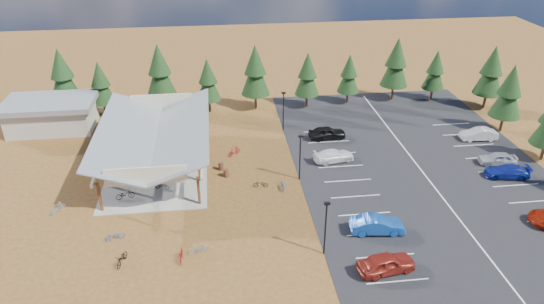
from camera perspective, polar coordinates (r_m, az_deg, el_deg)
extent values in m
plane|color=#573817|center=(49.08, -2.15, -4.78)|extent=(140.00, 140.00, 0.00)
cube|color=black|center=(55.88, 16.82, -1.63)|extent=(27.00, 44.00, 0.04)
cube|color=gray|center=(55.36, -13.17, -1.37)|extent=(10.60, 18.60, 0.10)
cube|color=#502617|center=(48.30, -19.62, -4.98)|extent=(0.25, 0.25, 3.00)
cube|color=#502617|center=(51.80, -18.79, -2.45)|extent=(0.25, 0.25, 3.00)
cube|color=#502617|center=(55.39, -18.07, -0.24)|extent=(0.25, 0.25, 3.00)
cube|color=#502617|center=(59.07, -17.44, 1.70)|extent=(0.25, 0.25, 3.00)
cube|color=#502617|center=(62.81, -16.88, 3.41)|extent=(0.25, 0.25, 3.00)
cube|color=#502617|center=(46.98, -8.62, -4.46)|extent=(0.25, 0.25, 3.00)
cube|color=#502617|center=(50.57, -8.58, -1.90)|extent=(0.25, 0.25, 3.00)
cube|color=#502617|center=(54.25, -8.53, 0.32)|extent=(0.25, 0.25, 3.00)
cube|color=#502617|center=(58.00, -8.50, 2.26)|extent=(0.25, 0.25, 3.00)
cube|color=#502617|center=(61.80, -8.46, 3.96)|extent=(0.25, 0.25, 3.00)
cube|color=beige|center=(54.81, -18.71, 1.12)|extent=(0.22, 18.00, 0.35)
cube|color=beige|center=(53.55, -8.22, 1.76)|extent=(0.22, 18.00, 0.35)
cube|color=slate|center=(54.01, -16.68, 2.10)|extent=(5.85, 19.40, 2.13)
cube|color=slate|center=(53.27, -10.54, 2.49)|extent=(5.85, 19.40, 2.13)
cube|color=beige|center=(45.73, -14.60, -2.74)|extent=(7.50, 0.15, 1.80)
cube|color=beige|center=(61.79, -12.89, 5.86)|extent=(7.50, 0.15, 1.80)
cube|color=#ADA593|center=(67.44, -24.45, 3.75)|extent=(10.00, 6.00, 3.20)
cube|color=slate|center=(66.73, -24.78, 5.27)|extent=(11.00, 7.00, 0.70)
cylinder|color=black|center=(40.23, 6.28, -9.04)|extent=(0.14, 0.14, 5.00)
cube|color=black|center=(38.74, 6.48, -6.04)|extent=(0.50, 0.25, 0.18)
cylinder|color=black|center=(50.06, 3.30, -0.75)|extent=(0.14, 0.14, 5.00)
cube|color=black|center=(48.87, 3.38, 1.86)|extent=(0.50, 0.25, 0.18)
cylinder|color=black|center=(60.67, 1.34, 4.73)|extent=(0.14, 0.14, 5.00)
cube|color=black|center=(59.70, 1.37, 6.97)|extent=(0.50, 0.25, 0.18)
cylinder|color=#51301D|center=(51.67, -5.42, -2.47)|extent=(0.60, 0.60, 0.90)
cylinder|color=#51301D|center=(52.99, -6.01, -1.65)|extent=(0.60, 0.60, 0.90)
cylinder|color=#382314|center=(71.80, -22.81, 5.09)|extent=(0.36, 0.36, 2.21)
cone|color=black|center=(70.55, -23.37, 7.88)|extent=(3.88, 3.88, 5.29)
cone|color=black|center=(69.89, -23.72, 9.56)|extent=(3.00, 3.00, 3.97)
cylinder|color=#382314|center=(69.48, -19.05, 4.86)|extent=(0.36, 0.36, 1.82)
cone|color=black|center=(68.39, -19.46, 7.23)|extent=(3.20, 3.20, 4.36)
cone|color=black|center=(67.80, -19.70, 8.66)|extent=(2.47, 2.47, 3.27)
cylinder|color=#382314|center=(68.87, -12.69, 5.75)|extent=(0.36, 0.36, 2.27)
cone|color=black|center=(67.53, -13.03, 8.77)|extent=(4.00, 4.00, 5.45)
cone|color=black|center=(66.83, -13.25, 10.60)|extent=(3.09, 3.09, 4.09)
cylinder|color=#382314|center=(67.22, -7.36, 5.46)|extent=(0.36, 0.36, 1.84)
cone|color=black|center=(66.08, -7.53, 7.95)|extent=(3.23, 3.23, 4.41)
cone|color=black|center=(65.46, -7.63, 9.46)|extent=(2.50, 2.50, 3.31)
cylinder|color=#382314|center=(67.67, -1.93, 6.02)|extent=(0.36, 0.36, 2.21)
cone|color=black|center=(66.33, -1.98, 9.02)|extent=(3.90, 3.90, 5.31)
cone|color=black|center=(65.63, -2.02, 10.85)|extent=(3.01, 3.01, 3.98)
cylinder|color=#382314|center=(68.39, 4.07, 6.07)|extent=(0.36, 0.36, 1.92)
cone|color=black|center=(67.22, 4.17, 8.65)|extent=(3.38, 3.38, 4.61)
cone|color=black|center=(66.60, 4.22, 10.20)|extent=(2.61, 2.61, 3.46)
cylinder|color=#382314|center=(70.38, 8.83, 6.39)|extent=(0.36, 0.36, 1.75)
cone|color=black|center=(69.34, 9.01, 8.67)|extent=(3.08, 3.08, 4.21)
cone|color=black|center=(68.78, 9.12, 10.05)|extent=(2.38, 2.38, 3.15)
cylinder|color=#382314|center=(72.85, 13.97, 6.84)|extent=(0.36, 0.36, 2.22)
cone|color=black|center=(71.60, 14.32, 9.66)|extent=(3.91, 3.91, 5.34)
cone|color=black|center=(70.95, 14.53, 11.35)|extent=(3.02, 3.02, 4.00)
cylinder|color=#382314|center=(74.37, 18.24, 6.51)|extent=(0.36, 0.36, 1.79)
cone|color=black|center=(73.36, 18.59, 8.71)|extent=(3.16, 3.16, 4.31)
cone|color=black|center=(72.82, 18.81, 10.04)|extent=(2.44, 2.44, 3.23)
cylinder|color=#382314|center=(62.42, 29.24, 0.05)|extent=(0.36, 0.36, 1.98)
cylinder|color=#382314|center=(67.50, 25.39, 3.07)|extent=(0.36, 0.36, 2.14)
cone|color=black|center=(66.20, 26.03, 5.90)|extent=(3.76, 3.76, 5.12)
cone|color=black|center=(65.52, 26.42, 7.62)|extent=(2.90, 2.90, 3.84)
cylinder|color=#382314|center=(73.97, 23.73, 5.55)|extent=(0.36, 0.36, 2.18)
cone|color=black|center=(72.77, 24.30, 8.22)|extent=(3.83, 3.83, 5.23)
cone|color=black|center=(72.14, 24.64, 9.84)|extent=(2.96, 2.96, 3.92)
imported|color=black|center=(49.86, -16.92, -4.80)|extent=(1.89, 1.08, 0.94)
imported|color=#9C9FA6|center=(54.98, -16.90, -1.47)|extent=(1.71, 0.78, 1.00)
imported|color=#235694|center=(56.73, -15.33, -0.30)|extent=(1.82, 0.70, 0.94)
imported|color=maroon|center=(61.03, -14.33, 2.03)|extent=(1.81, 0.52, 1.09)
imported|color=black|center=(50.44, -12.83, -3.89)|extent=(1.61, 0.94, 0.80)
imported|color=gray|center=(54.51, -11.10, -0.98)|extent=(1.68, 0.65, 0.98)
imported|color=navy|center=(55.14, -10.51, -0.58)|extent=(1.90, 1.02, 0.95)
imported|color=maroon|center=(60.84, -10.25, 2.32)|extent=(1.60, 0.88, 0.93)
imported|color=black|center=(42.11, -17.22, -11.87)|extent=(1.14, 2.01, 1.00)
imported|color=gray|center=(50.22, -23.93, -6.01)|extent=(1.46, 1.57, 1.01)
imported|color=#20508B|center=(44.79, -18.02, -9.37)|extent=(1.77, 1.09, 0.88)
imported|color=maroon|center=(41.27, -10.64, -11.83)|extent=(0.60, 1.74, 1.03)
imported|color=gray|center=(41.72, -8.65, -11.15)|extent=(1.72, 0.84, 0.99)
imported|color=#1F539C|center=(49.38, 1.29, -3.94)|extent=(0.64, 1.66, 0.86)
imported|color=maroon|center=(55.64, -4.51, 0.10)|extent=(1.73, 1.59, 1.10)
imported|color=black|center=(49.68, -1.35, -3.77)|extent=(1.57, 0.70, 0.80)
imported|color=maroon|center=(40.39, 13.29, -12.60)|extent=(4.98, 2.70, 1.61)
imported|color=#134497|center=(44.25, 12.25, -8.37)|extent=(4.92, 2.10, 1.58)
imported|color=white|center=(54.66, 7.31, -0.42)|extent=(4.86, 2.68, 1.33)
imported|color=black|center=(59.54, 6.49, 2.27)|extent=(4.64, 2.09, 1.55)
imported|color=navy|center=(56.91, 25.92, -2.08)|extent=(4.84, 2.70, 1.33)
imported|color=#9899A0|center=(59.12, 25.01, -0.70)|extent=(4.26, 2.23, 1.39)
imported|color=beige|center=(64.04, 23.13, 1.94)|extent=(4.49, 1.79, 1.45)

